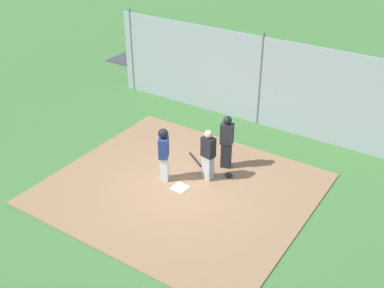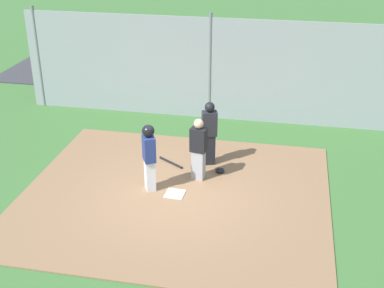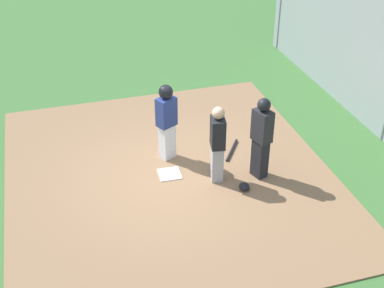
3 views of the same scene
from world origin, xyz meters
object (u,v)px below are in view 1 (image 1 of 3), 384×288
Objects in this scene: parked_car_green at (360,83)px; parked_car_red at (196,48)px; catcher at (208,154)px; catcher_mask at (229,175)px; umpire at (227,141)px; baseball_bat at (195,159)px; runner at (164,151)px; home_plate at (180,188)px.

parked_car_green is 7.76m from parked_car_red.
catcher reaches higher than catcher_mask.
baseball_bat is at bearing -95.40° from umpire.
parked_car_red is at bearing -159.15° from umpire.
catcher_mask is 0.06× the size of parked_car_green.
runner is at bearing 36.99° from catcher_mask.
runner is at bearing -53.58° from umpire.
umpire is at bearing 45.96° from baseball_bat.
parked_car_green is at bearing -104.37° from home_plate.
catcher_mask is at bearing 140.19° from catcher.
catcher is at bearing 126.36° from parked_car_red.
runner is (0.63, -0.12, 0.95)m from home_plate.
home_plate is 1.26m from catcher.
parked_car_green is at bearing 44.40° from runner.
catcher reaches higher than parked_car_green.
runner is (1.04, 0.74, 0.13)m from catcher.
parked_car_red is at bearing 156.55° from baseball_bat.
catcher_mask is (-0.89, -1.27, 0.05)m from home_plate.
parked_car_green is (-1.47, -7.95, 0.52)m from catcher_mask.
catcher is 10.15m from parked_car_red.
home_plate is 0.27× the size of catcher.
parked_car_green is at bearing -178.30° from parked_car_red.
runner is at bearing 119.21° from parked_car_red.
umpire reaches higher than home_plate.
catcher_mask is (-0.36, 0.45, -0.85)m from umpire.
parked_car_red is (5.92, -7.47, -0.32)m from umpire.
catcher_mask is (-1.52, -1.15, -0.90)m from runner.
parked_car_red is at bearing -134.54° from catcher.
runner is 9.58m from parked_car_green.
runner reaches higher than baseball_bat.
home_plate is 2.01m from umpire.
runner reaches higher than parked_car_green.
home_plate is 1.83× the size of catcher_mask.
parked_car_green is (-2.82, -7.71, 0.55)m from baseball_bat.
runner is 0.40× the size of parked_car_red.
catcher reaches higher than baseball_bat.
catcher is at bearing 39.59° from catcher_mask.
baseball_bat is (0.86, -0.64, -0.80)m from catcher.
home_plate is 1.57m from baseball_bat.
runner is at bearing -106.98° from parked_car_green.
umpire is at bearing 26.60° from runner.
parked_car_green is 1.00× the size of parked_car_red.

